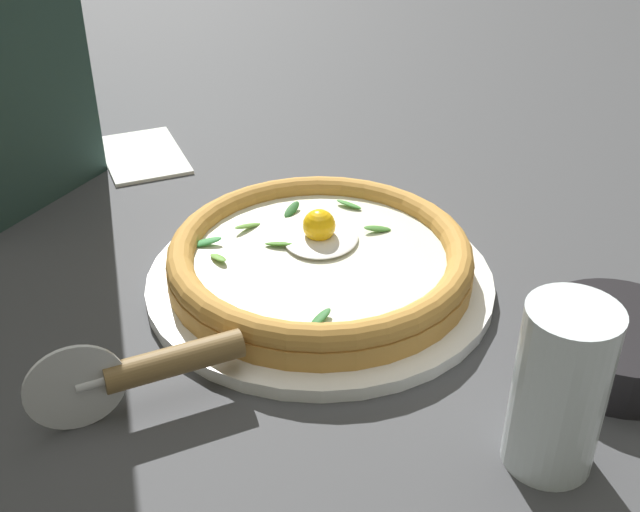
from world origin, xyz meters
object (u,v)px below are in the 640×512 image
Objects in this scene: pizza at (320,258)px; folded_napkin at (143,153)px; side_bowl at (619,344)px; pizza_cutter at (151,367)px; drinking_glass at (557,399)px.

folded_napkin is at bearing -131.47° from pizza.
folded_napkin is (-0.30, -0.51, -0.02)m from side_bowl.
pizza is 0.35m from folded_napkin.
drinking_glass reaches higher than pizza_cutter.
pizza is 0.26m from side_bowl.
pizza_cutter is (0.18, -0.09, 0.01)m from pizza.
pizza_cutter is at bearing -90.08° from drinking_glass.
pizza_cutter is (0.11, -0.34, 0.02)m from side_bowl.
drinking_glass reaches higher than folded_napkin.
folded_napkin is at bearing -157.25° from pizza_cutter.
folded_napkin is (-0.23, -0.26, -0.03)m from pizza.
pizza is 0.20m from pizza_cutter.
drinking_glass is at bearing -27.47° from side_bowl.
pizza_cutter is at bearing 22.75° from folded_napkin.
drinking_glass is (0.00, 0.28, 0.02)m from pizza_cutter.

